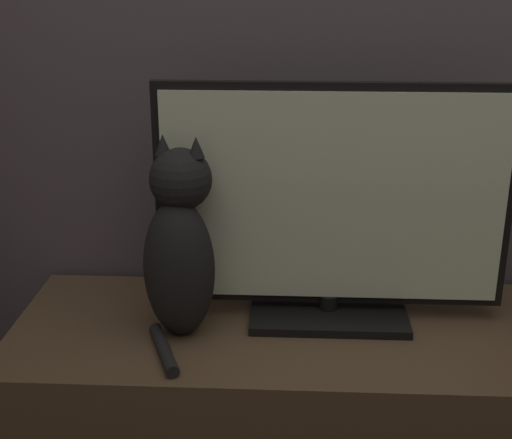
% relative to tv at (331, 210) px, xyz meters
% --- Properties ---
extents(tv_stand, '(1.46, 0.51, 0.46)m').
position_rel_tv_xyz_m(tv_stand, '(0.00, -0.06, -0.49)').
color(tv_stand, brown).
rests_on(tv_stand, ground_plane).
extents(tv, '(0.80, 0.22, 0.55)m').
position_rel_tv_xyz_m(tv, '(0.00, 0.00, 0.00)').
color(tv, black).
rests_on(tv, tv_stand).
extents(cat, '(0.19, 0.30, 0.45)m').
position_rel_tv_xyz_m(cat, '(-0.33, -0.09, -0.06)').
color(cat, black).
rests_on(cat, tv_stand).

